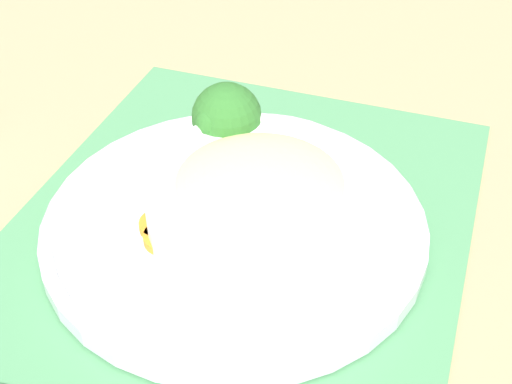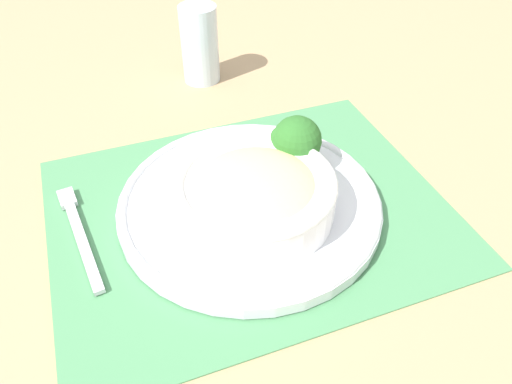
# 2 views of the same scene
# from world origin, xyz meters

# --- Properties ---
(ground_plane) EXTENTS (4.00, 4.00, 0.00)m
(ground_plane) POSITION_xyz_m (0.00, 0.00, 0.00)
(ground_plane) COLOR tan
(placemat) EXTENTS (0.49, 0.39, 0.00)m
(placemat) POSITION_xyz_m (0.00, 0.00, 0.00)
(placemat) COLOR #4C8C59
(placemat) RESTS_ON ground_plane
(plate) EXTENTS (0.32, 0.32, 0.02)m
(plate) POSITION_xyz_m (0.00, 0.00, 0.02)
(plate) COLOR silver
(plate) RESTS_ON placemat
(bowl) EXTENTS (0.19, 0.19, 0.06)m
(bowl) POSITION_xyz_m (-0.00, -0.02, 0.05)
(bowl) COLOR white
(bowl) RESTS_ON plate
(broccoli_floret) EXTENTS (0.06, 0.06, 0.08)m
(broccoli_floret) POSITION_xyz_m (0.08, 0.03, 0.07)
(broccoli_floret) COLOR #84AD5B
(broccoli_floret) RESTS_ON plate
(carrot_slice_near) EXTENTS (0.04, 0.04, 0.01)m
(carrot_slice_near) POSITION_xyz_m (-0.03, 0.05, 0.02)
(carrot_slice_near) COLOR orange
(carrot_slice_near) RESTS_ON plate
(carrot_slice_middle) EXTENTS (0.04, 0.04, 0.01)m
(carrot_slice_middle) POSITION_xyz_m (-0.04, 0.04, 0.02)
(carrot_slice_middle) COLOR orange
(carrot_slice_middle) RESTS_ON plate
(water_glass) EXTENTS (0.06, 0.06, 0.13)m
(water_glass) POSITION_xyz_m (0.04, 0.35, 0.06)
(water_glass) COLOR silver
(water_glass) RESTS_ON ground_plane
(fork) EXTENTS (0.04, 0.18, 0.01)m
(fork) POSITION_xyz_m (-0.21, 0.04, 0.01)
(fork) COLOR silver
(fork) RESTS_ON placemat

